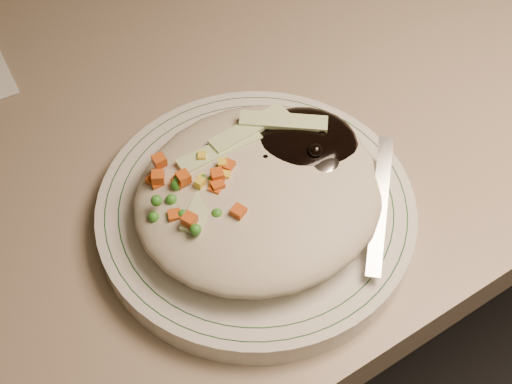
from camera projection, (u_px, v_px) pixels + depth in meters
desk at (201, 179)px, 0.85m from camera, size 1.40×0.70×0.74m
plate at (256, 212)px, 0.56m from camera, size 0.25×0.25×0.02m
plate_rim at (256, 205)px, 0.55m from camera, size 0.24×0.24×0.00m
meal at (261, 186)px, 0.54m from camera, size 0.21×0.19×0.05m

